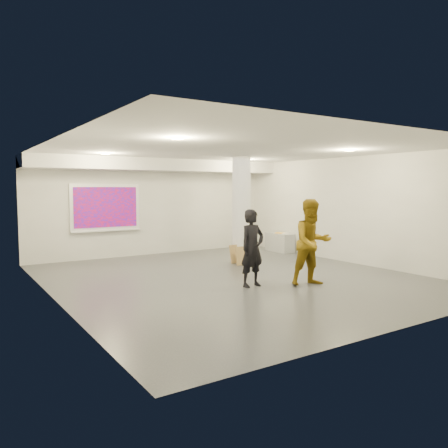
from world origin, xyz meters
TOP-DOWN VIEW (x-y plane):
  - floor at (0.00, 0.00)m, footprint 8.00×9.00m
  - ceiling at (0.00, 0.00)m, footprint 8.00×9.00m
  - wall_back at (0.00, 4.50)m, footprint 8.00×0.01m
  - wall_front at (0.00, -4.50)m, footprint 8.00×0.01m
  - wall_left at (-4.00, 0.00)m, footprint 0.01×9.00m
  - wall_right at (4.00, 0.00)m, footprint 0.01×9.00m
  - soffit_band at (0.00, 3.95)m, footprint 8.00×1.10m
  - downlight_nw at (-2.20, 2.50)m, footprint 0.22×0.22m
  - downlight_ne at (2.20, 2.50)m, footprint 0.22×0.22m
  - downlight_sw at (-2.20, -1.50)m, footprint 0.22×0.22m
  - downlight_se at (2.20, -1.50)m, footprint 0.22×0.22m
  - column at (1.50, 1.80)m, footprint 0.52×0.52m
  - projection_screen at (-1.60, 4.45)m, footprint 2.10×0.13m
  - credenza at (3.72, 2.72)m, footprint 0.46×1.07m
  - papers_stack at (3.76, 2.65)m, footprint 0.34×0.41m
  - postit_pad at (3.67, 2.66)m, footprint 0.28×0.32m
  - cardboard_back at (1.27, 1.65)m, footprint 0.48×0.16m
  - cardboard_front at (1.21, 1.27)m, footprint 0.48×0.17m
  - woman at (-0.17, -0.97)m, footprint 0.64×0.45m
  - man at (1.00, -1.58)m, footprint 1.04×0.89m

SIDE VIEW (x-z plane):
  - floor at x=0.00m, z-range -0.01..0.01m
  - cardboard_front at x=1.21m, z-range 0.00..0.52m
  - cardboard_back at x=1.27m, z-range 0.00..0.52m
  - credenza at x=3.72m, z-range 0.00..0.62m
  - papers_stack at x=3.76m, z-range 0.62..0.64m
  - postit_pad at x=3.67m, z-range 0.62..0.65m
  - woman at x=-0.17m, z-range 0.00..1.66m
  - man at x=1.00m, z-range 0.00..1.88m
  - wall_back at x=0.00m, z-range 0.00..3.00m
  - wall_front at x=0.00m, z-range 0.00..3.00m
  - wall_left at x=-4.00m, z-range 0.00..3.00m
  - wall_right at x=4.00m, z-range 0.00..3.00m
  - column at x=1.50m, z-range 0.00..3.00m
  - projection_screen at x=-1.60m, z-range 0.82..2.24m
  - soffit_band at x=0.00m, z-range 2.64..3.00m
  - downlight_nw at x=-2.20m, z-range 2.97..2.99m
  - downlight_ne at x=2.20m, z-range 2.97..2.99m
  - downlight_sw at x=-2.20m, z-range 2.97..2.99m
  - downlight_se at x=2.20m, z-range 2.97..2.99m
  - ceiling at x=0.00m, z-range 3.00..3.00m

